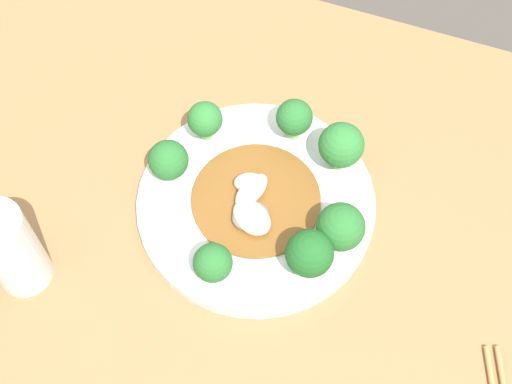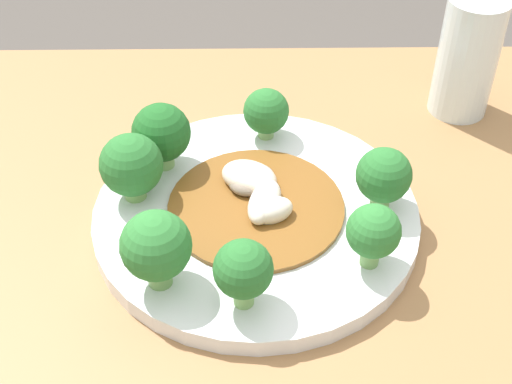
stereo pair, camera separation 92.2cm
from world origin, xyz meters
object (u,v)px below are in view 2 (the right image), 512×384
object	(u,v)px
drinking_glass	(468,57)
stirfry_center	(257,197)
broccoli_west	(131,166)
broccoli_east	(384,176)
broccoli_southwest	(156,247)
broccoli_north	(266,112)
plate	(256,216)
broccoli_northwest	(161,133)
broccoli_southeast	(373,232)
broccoli_south	(243,270)

from	to	relation	value
drinking_glass	stirfry_center	bearing A→B (deg)	-142.61
broccoli_west	stirfry_center	world-z (taller)	broccoli_west
broccoli_east	stirfry_center	size ratio (longest dim) A/B	0.38
broccoli_southwest	stirfry_center	bearing A→B (deg)	49.71
broccoli_north	stirfry_center	world-z (taller)	broccoli_north
plate	drinking_glass	world-z (taller)	drinking_glass
plate	broccoli_northwest	distance (m)	0.12
broccoli_north	broccoli_southwest	distance (m)	0.21
broccoli_east	stirfry_center	xyz separation A→B (m)	(-0.11, 0.00, -0.03)
broccoli_southeast	drinking_glass	distance (m)	0.27
plate	broccoli_southwest	distance (m)	0.12
broccoli_northwest	drinking_glass	world-z (taller)	drinking_glass
broccoli_northwest	broccoli_southwest	size ratio (longest dim) A/B	0.95
broccoli_southeast	stirfry_center	xyz separation A→B (m)	(-0.09, 0.07, -0.03)
stirfry_center	broccoli_north	bearing A→B (deg)	83.81
broccoli_south	plate	bearing A→B (deg)	84.10
broccoli_north	broccoli_southwest	size ratio (longest dim) A/B	0.75
broccoli_east	broccoli_south	size ratio (longest dim) A/B	0.98
stirfry_center	drinking_glass	bearing A→B (deg)	37.39
broccoli_northwest	stirfry_center	xyz separation A→B (m)	(0.09, -0.05, -0.03)
stirfry_center	drinking_glass	xyz separation A→B (m)	(0.22, 0.17, 0.04)
plate	broccoli_southwest	size ratio (longest dim) A/B	4.15
plate	drinking_glass	distance (m)	0.29
broccoli_southeast	broccoli_southwest	size ratio (longest dim) A/B	0.84
stirfry_center	broccoli_southwest	bearing A→B (deg)	-130.29
broccoli_southwest	broccoli_southeast	bearing A→B (deg)	6.20
broccoli_south	broccoli_east	bearing A→B (deg)	42.06
plate	broccoli_north	xyz separation A→B (m)	(0.01, 0.11, 0.04)
broccoli_east	broccoli_southwest	size ratio (longest dim) A/B	0.86
broccoli_north	drinking_glass	size ratio (longest dim) A/B	0.41
broccoli_west	plate	bearing A→B (deg)	-9.48
broccoli_north	broccoli_south	xyz separation A→B (m)	(-0.02, -0.21, 0.01)
plate	broccoli_southwest	xyz separation A→B (m)	(-0.08, -0.08, 0.05)
broccoli_west	drinking_glass	bearing A→B (deg)	25.57
plate	broccoli_northwest	size ratio (longest dim) A/B	4.39
broccoli_west	broccoli_southeast	bearing A→B (deg)	-22.82
broccoli_north	broccoli_southeast	xyz separation A→B (m)	(0.08, -0.17, 0.01)
broccoli_southwest	stirfry_center	distance (m)	0.13
broccoli_southeast	broccoli_south	world-z (taller)	broccoli_south
broccoli_east	plate	bearing A→B (deg)	-178.25
broccoli_east	broccoli_southwest	bearing A→B (deg)	-154.90
broccoli_west	broccoli_south	distance (m)	0.16
stirfry_center	broccoli_south	bearing A→B (deg)	-95.82
broccoli_west	broccoli_east	bearing A→B (deg)	-3.87
broccoli_south	broccoli_southwest	world-z (taller)	broccoli_southwest
broccoli_north	plate	bearing A→B (deg)	-96.08
broccoli_east	broccoli_south	bearing A→B (deg)	-137.94
broccoli_east	broccoli_west	world-z (taller)	broccoli_west
plate	broccoli_east	world-z (taller)	broccoli_east
broccoli_east	broccoli_west	xyz separation A→B (m)	(-0.22, 0.01, 0.00)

